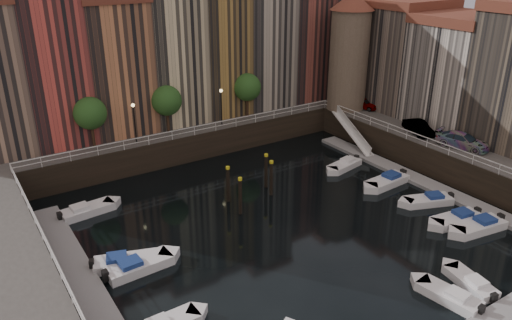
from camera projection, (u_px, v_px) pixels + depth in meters
ground at (282, 224)px, 41.91m from camera, size 200.00×200.00×0.00m
quay_far at (159, 123)px, 61.39m from camera, size 80.00×20.00×3.00m
quay_right at (504, 148)px, 53.78m from camera, size 20.00×36.00×3.00m
dock_left at (92, 296)px, 32.97m from camera, size 2.00×28.00×0.35m
dock_right at (421, 181)px, 49.17m from camera, size 2.00×28.00×0.35m
mountains at (31, 6)px, 124.54m from camera, size 145.00×100.00×18.00m
far_terrace at (188, 46)px, 57.39m from camera, size 48.70×10.30×17.50m
right_terrace at (461, 65)px, 54.33m from camera, size 9.30×24.30×14.00m
corner_tower at (349, 50)px, 59.09m from camera, size 5.20×5.20×13.80m
promenade_trees at (172, 100)px, 52.70m from camera, size 21.20×3.20×5.20m
street_lamps at (180, 108)px, 52.37m from camera, size 10.36×0.36×4.18m
railings at (250, 163)px, 44.19m from camera, size 36.08×34.04×0.52m
gangway at (352, 131)px, 57.42m from camera, size 2.78×8.32×3.73m
mooring_pilings at (252, 183)px, 45.49m from camera, size 5.16×3.50×3.78m
boat_left_2 at (138, 266)px, 35.73m from camera, size 5.10×2.09×1.16m
boat_left_3 at (124, 262)px, 36.23m from camera, size 4.89×3.06×1.10m
boat_left_4 at (86, 210)px, 43.32m from camera, size 4.87×2.19×1.10m
boat_right_0 at (480, 226)px, 40.87m from camera, size 5.09×2.48×1.14m
boat_right_1 at (457, 219)px, 41.99m from camera, size 4.87×2.36×1.09m
boat_right_2 at (429, 200)px, 45.09m from camera, size 4.65×3.10×1.05m
boat_right_3 at (388, 181)px, 48.72m from camera, size 5.10×2.17×1.16m
boat_right_4 at (345, 165)px, 52.46m from camera, size 4.53×2.42×1.01m
boat_near_2 at (450, 297)px, 32.69m from camera, size 2.21×4.52×1.02m
boat_near_3 at (471, 283)px, 34.08m from camera, size 2.24×4.28×0.96m
car_a at (363, 104)px, 61.36m from camera, size 2.72×4.24×1.34m
car_b at (418, 128)px, 52.96m from camera, size 2.70×4.52×1.41m
car_c at (462, 141)px, 49.30m from camera, size 3.41×5.49×1.48m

